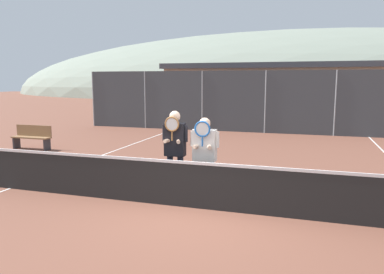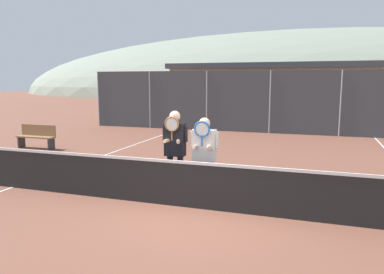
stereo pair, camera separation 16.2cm
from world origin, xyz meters
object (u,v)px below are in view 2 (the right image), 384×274
(car_far_left, at_px, (190,106))
(car_center, at_px, (361,111))
(player_leftmost, at_px, (175,146))
(car_left_of_center, at_px, (270,109))
(player_center_left, at_px, (204,151))
(bench_courtside, at_px, (37,136))

(car_far_left, bearing_deg, car_center, -0.61)
(car_far_left, bearing_deg, player_leftmost, -72.31)
(car_far_left, bearing_deg, car_left_of_center, -2.17)
(player_center_left, relative_size, car_center, 0.40)
(player_center_left, bearing_deg, bench_courtside, 153.65)
(car_left_of_center, height_order, bench_courtside, car_left_of_center)
(player_center_left, xyz_separation_m, car_center, (4.28, 13.97, -0.16))
(player_leftmost, xyz_separation_m, bench_courtside, (-6.76, 3.63, -0.63))
(player_center_left, relative_size, car_left_of_center, 0.41)
(car_left_of_center, bearing_deg, car_far_left, 177.83)
(player_leftmost, bearing_deg, car_center, 70.49)
(car_left_of_center, bearing_deg, player_center_left, -88.33)
(car_far_left, distance_m, bench_courtside, 10.66)
(player_leftmost, bearing_deg, car_left_of_center, 88.98)
(player_leftmost, distance_m, player_center_left, 0.66)
(player_leftmost, distance_m, car_left_of_center, 13.86)
(player_center_left, xyz_separation_m, car_left_of_center, (-0.41, 13.89, -0.16))
(car_left_of_center, relative_size, bench_courtside, 2.83)
(player_center_left, distance_m, car_center, 14.62)
(car_far_left, xyz_separation_m, car_left_of_center, (4.72, -0.18, -0.03))
(car_far_left, relative_size, bench_courtside, 2.94)
(car_far_left, height_order, car_center, car_far_left)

